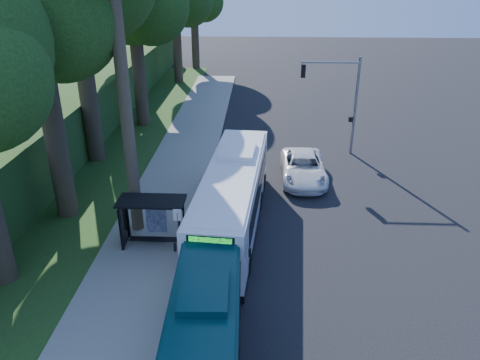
{
  "coord_description": "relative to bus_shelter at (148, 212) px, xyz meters",
  "views": [
    {
      "loc": [
        -1.94,
        -22.42,
        12.71
      ],
      "look_at": [
        -2.96,
        1.0,
        1.83
      ],
      "focal_mm": 35.0,
      "sensor_mm": 36.0,
      "label": 1
    }
  ],
  "objects": [
    {
      "name": "bus_shelter",
      "position": [
        0.0,
        0.0,
        0.0
      ],
      "size": [
        3.2,
        1.51,
        2.55
      ],
      "color": "black",
      "rests_on": "ground"
    },
    {
      "name": "white_bus",
      "position": [
        4.01,
        1.96,
        0.0
      ],
      "size": [
        3.63,
        12.6,
        3.71
      ],
      "rotation": [
        0.0,
        0.0,
        -0.08
      ],
      "color": "white",
      "rests_on": "ground"
    },
    {
      "name": "traffic_signal_pole",
      "position": [
        11.04,
        12.86,
        2.62
      ],
      "size": [
        4.1,
        0.3,
        7.0
      ],
      "color": "gray",
      "rests_on": "ground"
    },
    {
      "name": "grass_verge",
      "position": [
        -5.74,
        7.86,
        -1.78
      ],
      "size": [
        8.0,
        70.0,
        0.06
      ],
      "primitive_type": "cube",
      "color": "#234719",
      "rests_on": "ground"
    },
    {
      "name": "tree_0",
      "position": [
        -5.14,
        2.84,
        9.4
      ],
      "size": [
        8.4,
        8.0,
        15.7
      ],
      "color": "#382B1E",
      "rests_on": "ground"
    },
    {
      "name": "ground",
      "position": [
        7.26,
        2.86,
        -1.81
      ],
      "size": [
        140.0,
        140.0,
        0.0
      ],
      "primitive_type": "plane",
      "color": "black",
      "rests_on": "ground"
    },
    {
      "name": "pickup",
      "position": [
        8.17,
        8.07,
        -0.98
      ],
      "size": [
        2.74,
        5.93,
        1.65
      ],
      "primitive_type": "imported",
      "rotation": [
        0.0,
        0.0,
        0.0
      ],
      "color": "white",
      "rests_on": "ground"
    },
    {
      "name": "red_curb",
      "position": [
        2.26,
        -1.14,
        -1.74
      ],
      "size": [
        0.25,
        30.0,
        0.13
      ],
      "primitive_type": "cube",
      "color": "maroon",
      "rests_on": "ground"
    },
    {
      "name": "sidewalk",
      "position": [
        -0.04,
        2.86,
        -1.75
      ],
      "size": [
        4.5,
        70.0,
        0.12
      ],
      "primitive_type": "cube",
      "color": "gray",
      "rests_on": "ground"
    },
    {
      "name": "stop_sign_pole",
      "position": [
        1.86,
        -2.14,
        0.28
      ],
      "size": [
        0.35,
        0.06,
        3.17
      ],
      "color": "gray",
      "rests_on": "ground"
    }
  ]
}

